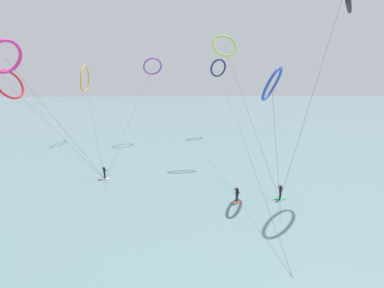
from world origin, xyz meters
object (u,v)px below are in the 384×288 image
at_px(surfer_ivory, 104,173).
at_px(kite_amber, 85,79).
at_px(kite_cobalt, 272,84).
at_px(kite_crimson, 10,84).
at_px(surfer_coral, 237,196).
at_px(kite_violet, 152,66).
at_px(kite_lime, 224,46).
at_px(kite_navy, 218,68).
at_px(surfer_emerald, 280,193).
at_px(kite_magenta, 5,57).

height_order(surfer_ivory, kite_amber, kite_amber).
xyz_separation_m(surfer_ivory, kite_cobalt, (18.91, -4.11, 10.83)).
bearing_deg(kite_crimson, surfer_coral, -99.20).
xyz_separation_m(surfer_coral, kite_crimson, (-28.11, 12.79, 10.71)).
height_order(kite_amber, kite_violet, kite_violet).
xyz_separation_m(surfer_ivory, kite_amber, (-9.27, 22.98, 11.52)).
bearing_deg(kite_violet, kite_amber, -20.44).
height_order(surfer_coral, kite_lime, kite_lime).
relative_size(kite_cobalt, kite_navy, 0.29).
xyz_separation_m(kite_cobalt, kite_crimson, (-31.98, 9.70, -0.12)).
bearing_deg(kite_violet, surfer_emerald, 101.40).
relative_size(kite_amber, kite_violet, 1.08).
relative_size(surfer_ivory, surfer_emerald, 1.00).
height_order(surfer_coral, kite_navy, kite_navy).
distance_m(kite_lime, kite_violet, 18.33).
distance_m(kite_navy, kite_violet, 14.71).
distance_m(kite_navy, kite_amber, 27.86).
relative_size(surfer_emerald, kite_navy, 0.04).
bearing_deg(surfer_coral, kite_crimson, -129.13).
height_order(surfer_coral, kite_cobalt, kite_cobalt).
height_order(surfer_emerald, kite_violet, kite_violet).
distance_m(kite_lime, kite_magenta, 26.72).
bearing_deg(surfer_ivory, kite_crimson, -149.46).
distance_m(kite_cobalt, kite_crimson, 33.42).
bearing_deg(kite_cobalt, kite_navy, -145.90).
xyz_separation_m(surfer_coral, kite_amber, (-24.30, 30.17, 11.52)).
relative_size(surfer_ivory, kite_crimson, 0.12).
bearing_deg(kite_crimson, surfer_ivory, -97.92).
height_order(surfer_coral, kite_magenta, kite_magenta).
distance_m(surfer_coral, kite_crimson, 32.68).
height_order(kite_lime, kite_navy, kite_lime).
relative_size(kite_lime, kite_magenta, 1.14).
xyz_separation_m(kite_lime, kite_violet, (-11.69, 13.96, -2.11)).
height_order(kite_lime, kite_magenta, kite_lime).
height_order(surfer_coral, surfer_ivory, same).
xyz_separation_m(kite_navy, kite_violet, (-13.83, -5.03, 0.02)).
xyz_separation_m(kite_crimson, kite_violet, (17.43, 16.46, 3.22)).
xyz_separation_m(kite_cobalt, kite_amber, (-28.17, 27.09, 0.68)).
height_order(kite_navy, kite_violet, kite_navy).
distance_m(surfer_coral, surfer_emerald, 4.64).
bearing_deg(kite_navy, kite_violet, -4.38).
height_order(kite_lime, kite_violet, kite_lime).
xyz_separation_m(surfer_emerald, kite_lime, (-3.61, 14.86, 16.03)).
bearing_deg(kite_amber, surfer_emerald, 42.26).
relative_size(kite_cobalt, kite_violet, 0.57).
relative_size(kite_navy, kite_magenta, 2.84).
height_order(surfer_ivory, surfer_emerald, same).
distance_m(surfer_ivory, kite_navy, 35.46).
bearing_deg(surfer_emerald, surfer_coral, -48.20).
height_order(surfer_emerald, kite_navy, kite_navy).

